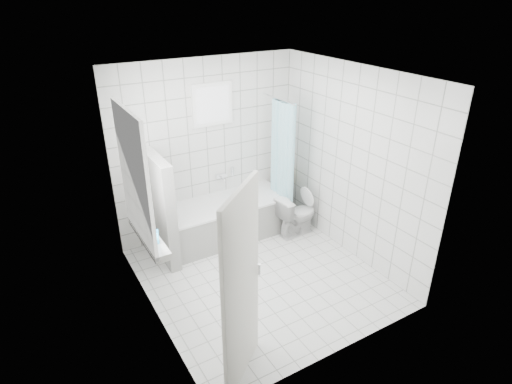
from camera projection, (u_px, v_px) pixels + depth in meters
ground at (260, 276)px, 5.61m from camera, size 3.00×3.00×0.00m
ceiling at (261, 75)px, 4.48m from camera, size 3.00×3.00×0.00m
wall_back at (207, 149)px, 6.20m from camera, size 2.80×0.02×2.60m
wall_front at (346, 247)px, 3.88m from camera, size 2.80×0.02×2.60m
wall_left at (145, 216)px, 4.40m from camera, size 0.02×3.00×2.60m
wall_right at (351, 164)px, 5.69m from camera, size 0.02×3.00×2.60m
window_left at (137, 178)px, 4.52m from camera, size 0.01×0.90×1.40m
window_back at (213, 105)px, 5.93m from camera, size 0.50×0.01×0.50m
window_sill at (149, 237)px, 4.87m from camera, size 0.18×1.02×0.08m
door at (241, 290)px, 3.79m from camera, size 0.64×0.54×2.00m
bathtub at (226, 219)px, 6.39m from camera, size 1.85×0.77×0.58m
partition_wall at (161, 209)px, 5.70m from camera, size 0.15×0.85×1.50m
tiled_ledge at (283, 195)px, 7.15m from camera, size 0.40×0.24×0.55m
toilet at (297, 215)px, 6.44m from camera, size 0.65×0.39×0.64m
curtain_rod at (278, 99)px, 6.03m from camera, size 0.02×0.80×0.02m
shower_curtain at (282, 161)px, 6.32m from camera, size 0.14×0.48×1.78m
tub_faucet at (221, 176)px, 6.45m from camera, size 0.18×0.06×0.06m
sill_bottles at (146, 222)px, 4.85m from camera, size 0.14×0.59×0.27m
ledge_bottles at (284, 175)px, 6.93m from camera, size 0.18×0.17×0.24m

